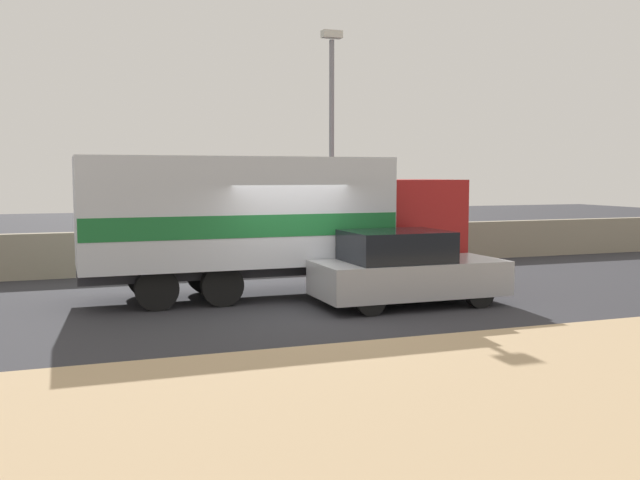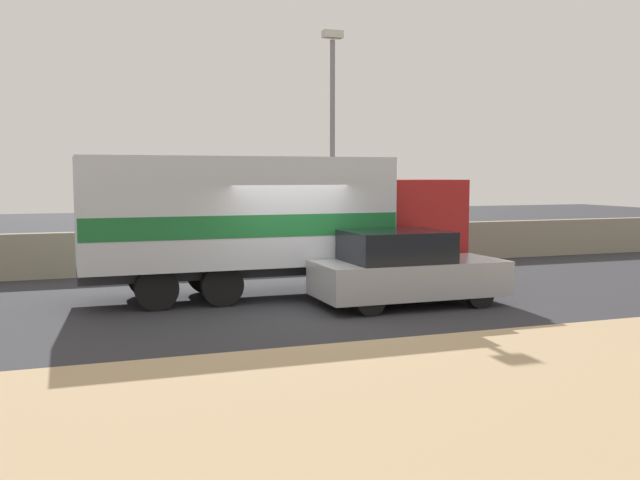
# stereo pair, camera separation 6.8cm
# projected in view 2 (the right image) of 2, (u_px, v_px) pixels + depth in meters

# --- Properties ---
(ground_plane) EXTENTS (80.00, 80.00, 0.00)m
(ground_plane) POSITION_uv_depth(u_px,v_px,m) (308.00, 314.00, 13.93)
(ground_plane) COLOR #2D2D33
(dirt_shoulder_foreground) EXTENTS (60.00, 6.65, 0.04)m
(dirt_shoulder_foreground) POSITION_uv_depth(u_px,v_px,m) (470.00, 405.00, 8.38)
(dirt_shoulder_foreground) COLOR tan
(dirt_shoulder_foreground) RESTS_ON ground_plane
(stone_wall_backdrop) EXTENTS (60.00, 0.35, 1.19)m
(stone_wall_backdrop) POSITION_uv_depth(u_px,v_px,m) (231.00, 249.00, 20.24)
(stone_wall_backdrop) COLOR gray
(stone_wall_backdrop) RESTS_ON ground_plane
(street_lamp) EXTENTS (0.56, 0.28, 6.66)m
(street_lamp) POSITION_uv_depth(u_px,v_px,m) (332.00, 133.00, 19.83)
(street_lamp) COLOR slate
(street_lamp) RESTS_ON ground_plane
(box_truck) EXTENTS (8.57, 2.40, 3.09)m
(box_truck) POSITION_uv_depth(u_px,v_px,m) (266.00, 218.00, 15.81)
(box_truck) COLOR maroon
(box_truck) RESTS_ON ground_plane
(car_hatchback) EXTENTS (3.93, 1.75, 1.56)m
(car_hatchback) POSITION_uv_depth(u_px,v_px,m) (405.00, 269.00, 14.74)
(car_hatchback) COLOR #9E9EA3
(car_hatchback) RESTS_ON ground_plane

